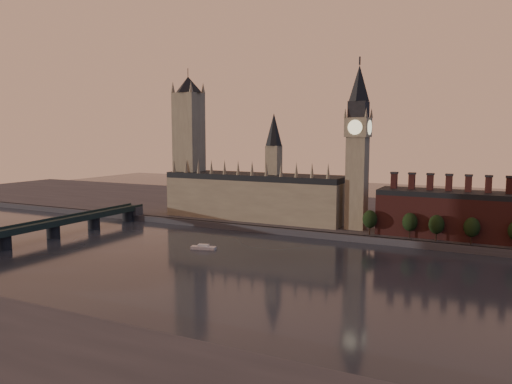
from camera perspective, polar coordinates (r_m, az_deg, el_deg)
ground at (r=227.82m, az=1.31°, el=-9.67°), size 900.00×900.00×0.00m
north_bank at (r=392.01m, az=12.57°, el=-2.59°), size 900.00×182.00×4.00m
palace_of_westminster at (r=352.72m, az=-0.11°, el=-0.23°), size 130.00×30.30×74.00m
victoria_tower at (r=378.63m, az=-7.67°, el=5.86°), size 24.00×24.00×108.00m
big_ben at (r=318.77m, az=11.55°, el=5.24°), size 15.00×15.00×107.00m
chimney_block at (r=311.25m, az=23.92°, el=-2.45°), size 110.00×25.00×37.00m
embankment_tree_0 at (r=304.94m, az=12.88°, el=-3.05°), size 8.60×8.60×14.88m
embankment_tree_1 at (r=301.16m, az=17.18°, el=-3.30°), size 8.60×8.60×14.88m
embankment_tree_2 at (r=297.78m, az=19.93°, el=-3.51°), size 8.60×8.60×14.88m
embankment_tree_3 at (r=296.21m, az=23.44°, el=-3.72°), size 8.60×8.60×14.88m
westminster_bridge at (r=320.99m, az=-24.84°, el=-4.11°), size 14.00×200.00×11.55m
river_boat at (r=281.31m, az=-6.03°, el=-6.31°), size 14.55×7.41×2.80m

